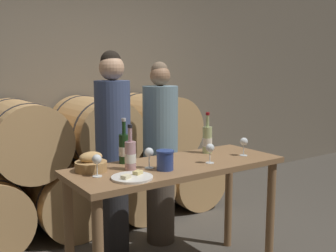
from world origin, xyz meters
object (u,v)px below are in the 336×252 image
person_left (113,151)px  wine_glass_far_left (97,160)px  person_right (160,152)px  wine_glass_center (210,149)px  wine_glass_right (244,142)px  wine_bottle_white (207,139)px  tasting_table (177,183)px  bread_basket (91,164)px  wine_bottle_rose (130,155)px  wine_glass_left (149,153)px  cheese_plate (132,177)px  wine_bottle_red (124,148)px  blue_crock (165,159)px

person_left → wine_glass_far_left: bearing=-123.7°
person_right → wine_glass_far_left: size_ratio=11.51×
wine_glass_center → wine_glass_right: size_ratio=1.00×
person_right → wine_bottle_white: bearing=-78.0°
tasting_table → wine_bottle_white: bearing=19.9°
wine_bottle_white → wine_glass_far_left: (-0.99, -0.13, -0.01)m
bread_basket → wine_glass_right: bearing=-11.7°
wine_bottle_rose → wine_glass_center: (0.55, -0.15, 0.00)m
wine_bottle_white → wine_glass_left: size_ratio=2.31×
person_left → wine_bottle_rose: size_ratio=5.61×
wine_glass_far_left → wine_glass_left: bearing=-1.2°
wine_bottle_white → wine_glass_center: (-0.20, -0.26, -0.01)m
tasting_table → cheese_plate: (-0.45, -0.16, 0.15)m
tasting_table → wine_bottle_red: 0.45m
wine_bottle_white → wine_glass_right: (0.17, -0.23, -0.01)m
wine_bottle_rose → bread_basket: (-0.23, 0.12, -0.05)m
wine_bottle_white → wine_bottle_rose: size_ratio=1.07×
wine_glass_far_left → wine_glass_center: size_ratio=1.00×
person_left → wine_glass_right: (0.73, -0.73, 0.11)m
wine_bottle_red → wine_glass_right: 0.91m
person_right → wine_glass_center: size_ratio=11.51×
tasting_table → wine_glass_right: 0.62m
person_left → bread_basket: 0.64m
wine_bottle_white → wine_glass_far_left: wine_bottle_white is taller
cheese_plate → wine_glass_center: wine_glass_center is taller
blue_crock → wine_glass_left: wine_glass_left is taller
person_left → wine_bottle_red: size_ratio=5.31×
wine_bottle_white → bread_basket: 0.97m
wine_bottle_white → wine_bottle_rose: 0.75m
person_left → wine_glass_left: (-0.06, -0.65, 0.11)m
wine_bottle_red → wine_bottle_white: wine_bottle_white is taller
person_left → blue_crock: bearing=-89.5°
cheese_plate → wine_glass_far_left: size_ratio=1.82×
wine_bottle_white → wine_bottle_rose: bearing=-171.7°
tasting_table → person_left: person_left is taller
wine_bottle_red → wine_glass_far_left: wine_bottle_red is taller
wine_bottle_rose → wine_glass_center: 0.57m
wine_bottle_red → wine_glass_far_left: bearing=-145.0°
blue_crock → wine_glass_center: 0.36m
person_right → wine_glass_far_left: bearing=-144.0°
person_left → wine_glass_left: person_left is taller
wine_glass_left → wine_glass_right: bearing=-6.1°
wine_glass_far_left → wine_glass_right: same height
cheese_plate → bread_basket: bearing=113.6°
person_right → wine_glass_far_left: (-0.88, -0.64, 0.17)m
tasting_table → person_right: size_ratio=0.97×
person_left → wine_glass_center: (0.37, -0.77, 0.11)m
tasting_table → wine_glass_far_left: 0.65m
tasting_table → person_left: 0.68m
wine_bottle_rose → wine_glass_left: 0.13m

